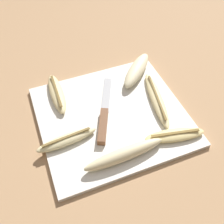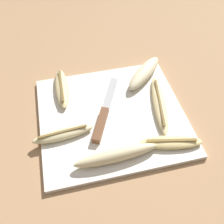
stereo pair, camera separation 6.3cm
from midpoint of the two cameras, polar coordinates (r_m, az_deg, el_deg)
ground_plane at (r=0.71m, az=2.53°, el=-1.28°), size 4.00×4.00×0.00m
cutting_board at (r=0.70m, az=2.55°, el=-0.97°), size 0.38×0.35×0.01m
knife at (r=0.68m, az=0.56°, el=-1.59°), size 0.12×0.22×0.02m
banana_golden_short at (r=0.66m, az=15.46°, el=-6.56°), size 0.16×0.07×0.02m
banana_soft_right at (r=0.65m, az=-7.92°, el=-4.95°), size 0.15×0.05×0.02m
banana_mellow_near at (r=0.76m, az=-8.59°, el=5.09°), size 0.04×0.16×0.02m
banana_cream_curved at (r=0.61m, az=3.88°, el=-9.53°), size 0.20×0.04×0.03m
banana_bright_far at (r=0.80m, az=9.30°, el=8.34°), size 0.15×0.15×0.03m
banana_ripe_center at (r=0.73m, az=12.80°, el=1.44°), size 0.07×0.21×0.02m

